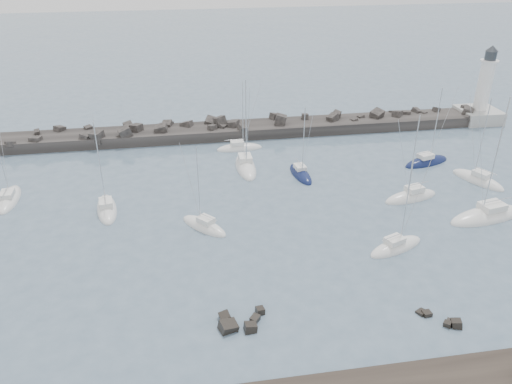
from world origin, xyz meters
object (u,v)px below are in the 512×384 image
Objects in this scene: sailboat_5 at (204,226)px; sailboat_13 at (426,162)px; sailboat_1 at (9,200)px; sailboat_11 at (487,216)px; lighthouse at (480,105)px; sailboat_7 at (396,247)px; sailboat_4 at (239,148)px; sailboat_6 at (246,167)px; sailboat_8 at (301,174)px; sailboat_9 at (411,197)px; sailboat_10 at (478,180)px; sailboat_3 at (107,209)px.

sailboat_13 is (34.97, 13.25, 0.01)m from sailboat_5.
sailboat_11 is (59.79, -14.30, 0.02)m from sailboat_1.
lighthouse reaches higher than sailboat_7.
lighthouse reaches higher than sailboat_13.
sailboat_1 is 34.68m from sailboat_4.
sailboat_8 is at bearing -26.28° from sailboat_6.
sailboat_4 is 34.13m from sailboat_7.
sailboat_7 is 0.92× the size of sailboat_9.
sailboat_9 is at bearing -8.70° from sailboat_1.
sailboat_13 is (14.06, 21.18, 0.01)m from sailboat_7.
sailboat_1 is at bearing 171.30° from sailboat_9.
sailboat_13 is at bearing 2.19° from sailboat_1.
sailboat_6 reaches higher than sailboat_9.
sailboat_10 is at bearing -14.00° from sailboat_8.
sailboat_9 is (6.78, 10.83, 0.02)m from sailboat_7.
sailboat_13 is (7.28, 10.35, -0.01)m from sailboat_9.
sailboat_10 is at bearing 64.75° from sailboat_11.
sailboat_7 is at bearing -20.76° from sailboat_5.
sailboat_4 is 24.55m from sailboat_5.
sailboat_6 is at bearing 162.93° from sailboat_10.
sailboat_4 is 28.86m from sailboat_9.
sailboat_3 reaches higher than sailboat_8.
sailboat_1 is 13.88m from sailboat_3.
sailboat_7 is at bearing -23.15° from sailboat_3.
sailboat_8 is at bearing -155.41° from lighthouse.
lighthouse is 0.99× the size of sailboat_6.
sailboat_6 reaches higher than sailboat_1.
sailboat_6 is 33.60m from sailboat_11.
sailboat_10 is at bearing -4.22° from sailboat_1.
sailboat_9 is at bearing -36.34° from sailboat_8.
sailboat_4 is (32.36, 12.46, 0.00)m from sailboat_1.
lighthouse is 1.16× the size of sailboat_3.
sailboat_8 is (26.87, 6.18, -0.02)m from sailboat_3.
sailboat_6 is (7.36, 16.03, 0.02)m from sailboat_5.
sailboat_8 is 15.86m from sailboat_9.
sailboat_8 is 25.31m from sailboat_11.
sailboat_1 reaches higher than sailboat_8.
sailboat_13 reaches higher than sailboat_4.
sailboat_8 is (39.88, 1.34, 0.00)m from sailboat_1.
sailboat_8 is (14.92, 12.30, -0.01)m from sailboat_5.
sailboat_10 is at bearing -58.23° from sailboat_13.
sailboat_1 is 59.98m from sailboat_13.
sailboat_3 is at bearing 152.88° from sailboat_5.
sailboat_5 is 19.33m from sailboat_8.
sailboat_4 is (19.35, 17.29, -0.02)m from sailboat_3.
sailboat_10 is at bearing 15.90° from sailboat_9.
sailboat_1 is at bearing 175.78° from sailboat_10.
sailboat_5 is 27.84m from sailboat_9.
sailboat_4 is 1.01× the size of sailboat_7.
sailboat_9 is at bearing -133.51° from lighthouse.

